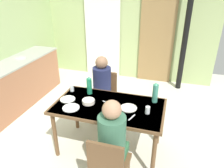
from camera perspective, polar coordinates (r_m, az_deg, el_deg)
The scene contains 21 objects.
ground_plane at distance 3.57m, azimuth -7.11°, elevation -13.94°, with size 6.86×6.86×0.00m, color beige.
wall_back at distance 5.33m, azimuth 3.70°, elevation 16.69°, with size 4.28×0.10×2.88m, color #A2B678.
door_wooden at distance 5.22m, azimuth 11.83°, elevation 11.11°, with size 0.80×0.05×2.00m, color olive.
stove_pipe_column at distance 4.85m, azimuth 19.49°, elevation 14.46°, with size 0.12×0.12×2.88m, color black.
curtain_panel at distance 5.43m, azimuth -2.62°, elevation 14.42°, with size 0.90×0.03×2.42m, color white.
kitchen_counter at distance 4.53m, azimuth -25.20°, elevation -0.56°, with size 0.61×2.51×0.91m.
dining_table at distance 2.93m, azimuth -0.85°, elevation -6.98°, with size 1.50×0.81×0.76m.
chair_near_diner at distance 2.43m, azimuth -0.93°, elevation -20.88°, with size 0.40×0.40×0.87m.
chair_far_diner at distance 3.74m, azimuth -1.99°, elevation -2.59°, with size 0.40×0.40×0.87m.
person_near_diner at distance 2.34m, azimuth 0.06°, elevation -13.76°, with size 0.30×0.37×0.77m.
person_far_diner at distance 3.49m, azimuth -2.77°, elevation 0.50°, with size 0.30×0.37×0.77m.
water_bottle_green_near at distance 2.97m, azimuth 11.54°, elevation -2.31°, with size 0.08×0.08×0.30m.
water_bottle_green_far at distance 3.15m, azimuth -6.12°, elevation -0.41°, with size 0.08×0.08×0.28m.
serving_bowl_center at distance 2.94m, azimuth -6.34°, elevation -4.68°, with size 0.17×0.17×0.06m, color white.
dinner_plate_near_left at distance 2.83m, azimuth 4.46°, elevation -6.42°, with size 0.22×0.22×0.01m, color white.
dinner_plate_near_right at distance 2.88m, azimuth -10.95°, elevation -6.29°, with size 0.22×0.22×0.01m, color white.
dinner_plate_far_center at distance 3.08m, azimuth -11.81°, elevation -4.02°, with size 0.21×0.21×0.01m, color white.
drinking_glass_by_near_diner at distance 3.29m, azimuth -10.73°, elevation -1.05°, with size 0.06×0.06×0.11m, color silver.
drinking_glass_by_far_diner at distance 2.74m, azimuth 9.54°, elevation -6.91°, with size 0.06×0.06×0.10m, color silver.
cutlery_knife_near at distance 2.94m, azimuth -1.50°, elevation -5.06°, with size 0.15×0.02×0.00m, color silver.
cutlery_fork_near at distance 2.66m, azimuth 5.33°, elevation -8.93°, with size 0.15×0.02×0.00m, color silver.
Camera 1 is at (1.20, -2.49, 2.27)m, focal length 34.05 mm.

